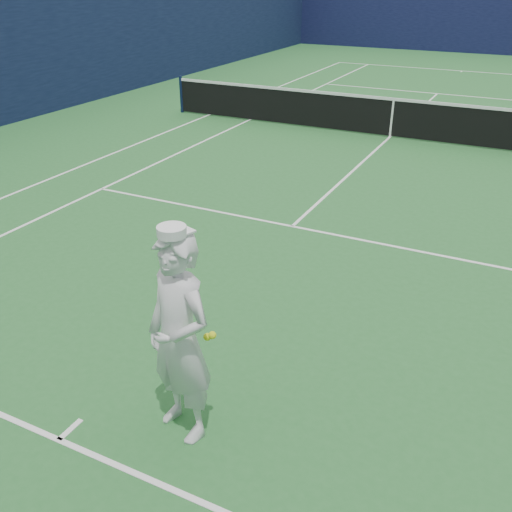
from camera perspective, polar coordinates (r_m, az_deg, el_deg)
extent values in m
plane|color=#26662D|center=(15.50, 13.23, 11.49)|extent=(80.00, 80.00, 0.00)
cube|color=white|center=(26.99, 19.91, 17.01)|extent=(11.03, 0.06, 0.01)
cube|color=white|center=(5.86, -19.12, -16.99)|extent=(11.03, 0.06, 0.01)
cube|color=white|center=(17.54, -4.82, 13.85)|extent=(0.06, 23.83, 0.01)
cube|color=white|center=(16.88, -0.71, 13.43)|extent=(0.06, 23.77, 0.01)
cube|color=white|center=(21.63, 17.68, 15.22)|extent=(8.23, 0.06, 0.01)
cube|color=white|center=(9.71, 3.64, 2.98)|extent=(8.23, 0.06, 0.01)
cube|color=white|center=(15.50, 13.24, 11.50)|extent=(0.06, 12.80, 0.01)
cube|color=white|center=(26.84, 19.86, 16.97)|extent=(0.06, 0.30, 0.01)
cube|color=white|center=(5.93, -18.09, -16.17)|extent=(0.06, 0.30, 0.01)
cube|color=#0F1239|center=(32.83, 22.20, 21.71)|extent=(20.12, 0.12, 4.00)
cube|color=#0F1839|center=(19.92, -17.02, 20.24)|extent=(0.12, 36.12, 4.00)
cylinder|color=#141E4C|center=(17.91, -7.48, 15.73)|extent=(0.09, 0.09, 1.07)
cube|color=black|center=(15.38, 13.43, 13.28)|extent=(12.79, 0.02, 0.92)
cube|color=white|center=(15.28, 13.62, 14.99)|extent=(12.79, 0.04, 0.07)
cube|color=white|center=(15.38, 13.42, 13.17)|extent=(0.05, 0.03, 0.94)
imported|color=white|center=(5.09, -7.65, -8.24)|extent=(0.86, 0.69, 2.04)
cylinder|color=white|center=(4.57, -8.44, 2.48)|extent=(0.24, 0.24, 0.08)
cube|color=white|center=(4.66, -7.15, 2.62)|extent=(0.20, 0.15, 0.02)
cylinder|color=navy|center=(5.29, -8.90, -6.26)|extent=(0.06, 0.10, 0.22)
cube|color=#2063B2|center=(5.43, -8.42, -7.57)|extent=(0.03, 0.03, 0.14)
torus|color=#2063B2|center=(5.57, -7.63, -9.12)|extent=(0.31, 0.19, 0.29)
cube|color=beige|center=(5.57, -7.63, -9.12)|extent=(0.21, 0.07, 0.30)
sphere|color=yellow|center=(4.91, -4.90, -8.06)|extent=(0.07, 0.07, 0.07)
sphere|color=yellow|center=(4.88, -4.38, -7.90)|extent=(0.07, 0.07, 0.07)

